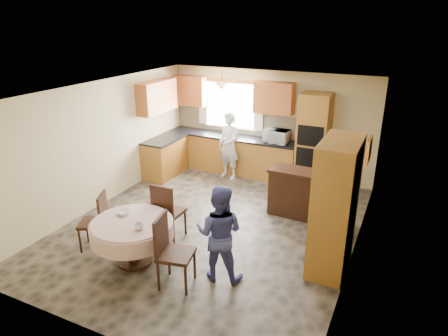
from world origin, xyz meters
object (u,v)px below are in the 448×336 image
cupboard (335,207)px  person_dining (219,233)px  chair_back (166,209)px  chair_right (170,248)px  sideboard (301,195)px  chair_left (97,218)px  person_sink (229,146)px  dining_table (132,230)px  oven_tower (313,141)px

cupboard → person_dining: cupboard is taller
chair_back → chair_right: bearing=125.6°
cupboard → sideboard: bearing=121.2°
chair_left → chair_back: size_ratio=0.93×
chair_back → person_sink: person_sink is taller
dining_table → chair_right: bearing=-14.4°
sideboard → person_sink: person_sink is taller
sideboard → chair_right: (-1.10, -2.88, 0.16)m
sideboard → chair_back: (-1.84, -1.85, 0.14)m
oven_tower → sideboard: oven_tower is taller
sideboard → person_sink: bearing=151.8°
chair_left → person_dining: (2.18, 0.14, 0.20)m
oven_tower → chair_back: (-1.64, -3.44, -0.48)m
sideboard → chair_left: (-2.73, -2.56, 0.10)m
person_sink → sideboard: bearing=-14.8°
oven_tower → cupboard: size_ratio=1.04×
cupboard → chair_right: (-1.98, -1.43, -0.42)m
dining_table → person_sink: size_ratio=0.80×
chair_back → person_sink: bearing=-85.6°
cupboard → chair_back: 2.78m
chair_left → person_sink: bearing=144.8°
dining_table → person_dining: size_ratio=0.87×
dining_table → chair_left: (-0.80, 0.10, -0.02)m
chair_right → oven_tower: bearing=-23.1°
sideboard → cupboard: 1.79m
sideboard → person_dining: person_dining is taller
cupboard → chair_left: 3.80m
chair_back → oven_tower: bearing=-115.5°
chair_right → chair_left: bearing=67.4°
cupboard → chair_left: bearing=-162.8°
sideboard → dining_table: (-1.93, -2.66, 0.12)m
chair_back → person_sink: 3.07m
chair_back → chair_right: 1.26m
sideboard → chair_right: size_ratio=1.13×
chair_back → chair_right: size_ratio=0.97×
chair_back → person_dining: bearing=156.0°
dining_table → chair_back: 0.82m
person_sink → oven_tower: bearing=27.1°
oven_tower → chair_back: size_ratio=2.02×
person_dining → dining_table: bearing=-0.5°
chair_right → sideboard: bearing=-32.7°
oven_tower → chair_right: oven_tower is taller
cupboard → chair_back: cupboard is taller
sideboard → cupboard: size_ratio=0.60×
cupboard → chair_back: size_ratio=1.95×
dining_table → chair_left: size_ratio=1.31×
sideboard → chair_back: bearing=-132.9°
sideboard → oven_tower: bearing=98.9°
dining_table → cupboard: bearing=23.5°
cupboard → person_sink: size_ratio=1.28×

